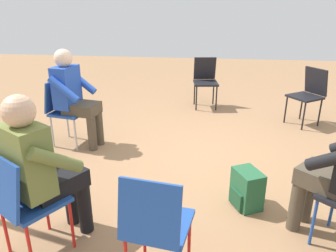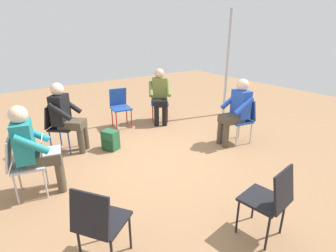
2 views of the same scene
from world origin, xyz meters
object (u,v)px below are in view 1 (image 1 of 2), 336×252
Objects in this scene: chair_east at (205,79)px; chair_southeast at (309,92)px; chair_west at (155,223)px; chair_northwest at (24,199)px; backpack_near_laptop_user at (247,191)px; person_in_blue at (74,94)px; person_in_olive at (41,165)px; chair_north at (64,107)px.

chair_southeast is at bearing 147.83° from chair_east.
chair_west and chair_northwest have the same top height.
backpack_near_laptop_user is (-2.97, -0.44, -0.34)m from chair_east.
person_in_blue is at bearing 133.04° from chair_northwest.
person_in_olive reaches higher than chair_west.
chair_east is 1.00× the size of chair_north.
chair_north is 1.98m from person_in_olive.
person_in_blue is at bearing 90.00° from chair_north.
chair_west is 2.63m from chair_north.
chair_north is at bearing 37.59° from chair_east.
chair_northwest is 0.69× the size of person_in_blue.
person_in_olive is at bearing 170.60° from chair_west.
chair_west is at bearing 46.12° from chair_north.
person_in_blue is (-1.85, 1.61, 0.20)m from chair_east.
chair_north is at bearing 137.31° from chair_northwest.
backpack_near_laptop_user is (0.98, -0.69, -0.34)m from chair_west.
chair_northwest is 0.26m from person_in_olive.
chair_southeast and chair_north have the same top height.
person_in_blue is at bearing 75.24° from chair_southeast.
chair_northwest is (-3.81, 1.21, 0.00)m from chair_east.
chair_northwest is (0.15, 0.96, 0.00)m from chair_west.
person_in_blue is at bearing 61.25° from backpack_near_laptop_user.
chair_southeast is 2.56m from backpack_near_laptop_user.
person_in_olive is at bearing 30.09° from chair_north.
chair_north is (-1.82, 1.78, 0.00)m from chair_east.
person_in_blue is 2.40m from backpack_near_laptop_user.
backpack_near_laptop_user is at bearing 63.94° from chair_west.
person_in_olive is at bearing 90.00° from chair_northwest.
backpack_near_laptop_user is at bearing 71.86° from person_in_blue.
chair_southeast is (-0.69, -1.54, 0.00)m from chair_east.
chair_northwest reaches higher than backpack_near_laptop_user.
chair_northwest is 0.69× the size of person_in_olive.
chair_east is 1.00× the size of chair_southeast.
chair_north is (2.14, 1.53, 0.00)m from chair_west.
chair_southeast is 0.69× the size of person_in_blue.
chair_west is 1.00× the size of chair_east.
chair_north is 2.36× the size of backpack_near_laptop_user.
backpack_near_laptop_user is at bearing 90.43° from chair_east.
person_in_olive reaches higher than chair_southeast.
chair_west is 3.97m from chair_east.
person_in_blue reaches higher than chair_southeast.
chair_north reaches higher than backpack_near_laptop_user.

